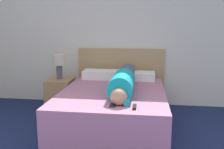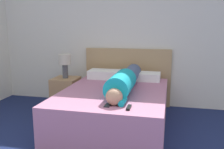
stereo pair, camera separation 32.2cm
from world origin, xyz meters
name	(u,v)px [view 1 (the left image)]	position (x,y,z in m)	size (l,w,h in m)	color
wall_back	(116,33)	(0.00, 3.44, 1.30)	(5.87, 0.06, 2.60)	silver
bed	(113,108)	(0.10, 2.30, 0.27)	(1.42, 1.90, 0.54)	#B2708E
headboard	(121,77)	(0.10, 3.37, 0.51)	(1.54, 0.04, 1.02)	tan
nightstand	(60,95)	(-0.86, 2.80, 0.28)	(0.41, 0.43, 0.56)	#A37A51
table_lamp	(59,62)	(-0.86, 2.80, 0.84)	(0.21, 0.21, 0.40)	#4C4C51
person_lying	(124,81)	(0.24, 2.32, 0.67)	(0.30, 1.64, 0.30)	tan
pillow_near_headboard	(101,74)	(-0.20, 3.05, 0.61)	(0.61, 0.33, 0.14)	white
pillow_second	(137,76)	(0.40, 3.05, 0.60)	(0.58, 0.33, 0.13)	white
tv_remote	(135,107)	(0.42, 1.57, 0.55)	(0.04, 0.15, 0.02)	black
cell_phone	(113,105)	(0.17, 1.61, 0.54)	(0.06, 0.13, 0.01)	black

